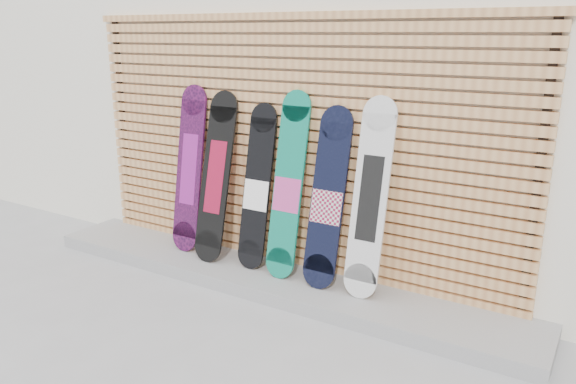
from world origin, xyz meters
name	(u,v)px	position (x,y,z in m)	size (l,w,h in m)	color
ground	(238,321)	(0.00, 0.00, 0.00)	(80.00, 80.00, 0.00)	#9A9A9D
building	(450,62)	(0.50, 3.50, 1.80)	(12.00, 5.00, 3.60)	white
concrete_step	(270,278)	(-0.15, 0.68, 0.06)	(4.60, 0.70, 0.12)	gray
slat_wall	(287,144)	(-0.15, 0.97, 1.21)	(4.26, 0.08, 2.29)	tan
snowboard_0	(189,169)	(-1.12, 0.80, 0.90)	(0.29, 0.30, 1.56)	black
snowboard_1	(216,177)	(-0.76, 0.75, 0.88)	(0.29, 0.39, 1.52)	black
snowboard_2	(257,188)	(-0.34, 0.79, 0.83)	(0.26, 0.32, 1.44)	black
snowboard_3	(288,187)	(-0.02, 0.77, 0.89)	(0.27, 0.35, 1.56)	#0C785F
snowboard_4	(328,199)	(0.36, 0.76, 0.84)	(0.29, 0.36, 1.46)	black
snowboard_5	(370,199)	(0.72, 0.78, 0.90)	(0.28, 0.33, 1.56)	silver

